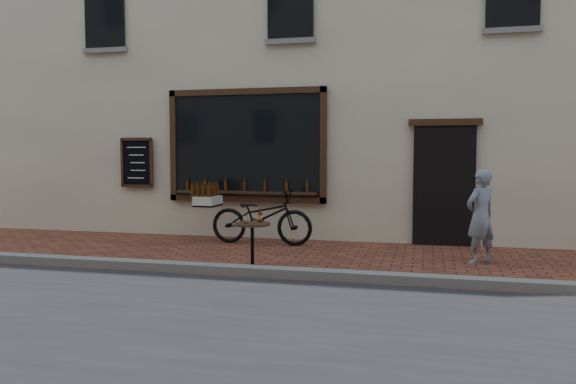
# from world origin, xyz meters

# --- Properties ---
(ground) EXTENTS (90.00, 90.00, 0.00)m
(ground) POSITION_xyz_m (0.00, 0.00, 0.00)
(ground) COLOR #5B2C1D
(ground) RESTS_ON ground
(kerb) EXTENTS (90.00, 0.25, 0.12)m
(kerb) POSITION_xyz_m (0.00, 0.20, 0.06)
(kerb) COLOR slate
(kerb) RESTS_ON ground
(shop_building) EXTENTS (28.00, 6.20, 10.00)m
(shop_building) POSITION_xyz_m (0.00, 6.50, 5.00)
(shop_building) COLOR beige
(shop_building) RESTS_ON ground
(cargo_bicycle) EXTENTS (2.32, 0.72, 1.09)m
(cargo_bicycle) POSITION_xyz_m (-1.43, 2.77, 0.52)
(cargo_bicycle) COLOR black
(cargo_bicycle) RESTS_ON ground
(bistro_table) EXTENTS (0.53, 0.53, 0.91)m
(bistro_table) POSITION_xyz_m (-0.87, 0.61, 0.48)
(bistro_table) COLOR black
(bistro_table) RESTS_ON ground
(pedestrian) EXTENTS (0.63, 0.61, 1.46)m
(pedestrian) POSITION_xyz_m (2.41, 1.83, 0.73)
(pedestrian) COLOR gray
(pedestrian) RESTS_ON ground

